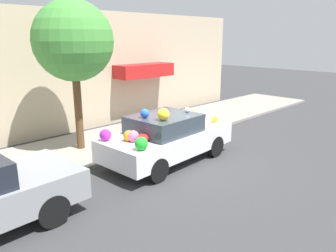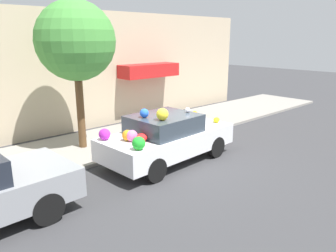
{
  "view_description": "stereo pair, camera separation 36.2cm",
  "coord_description": "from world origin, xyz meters",
  "views": [
    {
      "loc": [
        -6.44,
        -6.44,
        3.56
      ],
      "look_at": [
        0.0,
        0.04,
        1.07
      ],
      "focal_mm": 35.0,
      "sensor_mm": 36.0,
      "label": 1
    },
    {
      "loc": [
        -6.17,
        -6.69,
        3.56
      ],
      "look_at": [
        0.0,
        0.04,
        1.07
      ],
      "focal_mm": 35.0,
      "sensor_mm": 36.0,
      "label": 2
    }
  ],
  "objects": [
    {
      "name": "sidewalk_curb",
      "position": [
        0.0,
        2.7,
        0.05
      ],
      "size": [
        24.0,
        3.2,
        0.1
      ],
      "color": "gray",
      "rests_on": "ground"
    },
    {
      "name": "art_car",
      "position": [
        -0.07,
        0.04,
        0.75
      ],
      "size": [
        4.16,
        1.96,
        1.75
      ],
      "rotation": [
        0.0,
        0.0,
        0.05
      ],
      "color": "silver",
      "rests_on": "ground"
    },
    {
      "name": "ground_plane",
      "position": [
        0.0,
        0.0,
        0.0
      ],
      "size": [
        60.0,
        60.0,
        0.0
      ],
      "primitive_type": "plane",
      "color": "#38383A"
    },
    {
      "name": "building_facade",
      "position": [
        0.15,
        4.92,
        2.28
      ],
      "size": [
        18.0,
        1.2,
        4.56
      ],
      "color": "#C6B293",
      "rests_on": "ground"
    },
    {
      "name": "fire_hydrant",
      "position": [
        1.66,
        1.47,
        0.45
      ],
      "size": [
        0.2,
        0.2,
        0.7
      ],
      "color": "gold",
      "rests_on": "sidewalk_curb"
    },
    {
      "name": "street_tree",
      "position": [
        -1.37,
        2.67,
        3.43
      ],
      "size": [
        2.41,
        2.41,
        4.56
      ],
      "color": "brown",
      "rests_on": "sidewalk_curb"
    }
  ]
}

